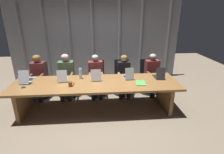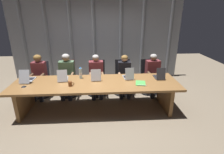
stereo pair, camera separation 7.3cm
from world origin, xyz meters
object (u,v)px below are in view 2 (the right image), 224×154
object	(u,v)px
laptop_right_end	(159,76)
water_bottle_primary	(81,73)
person_right_end	(153,72)
office_chair_left_end	(41,83)
person_center	(96,73)
laptop_left_mid	(63,78)
person_left_end	(38,74)
coffee_mug_near	(70,84)
spiral_notepad	(141,83)
laptop_center	(96,77)
office_chair_right_end	(149,80)
person_right_mid	(124,73)
office_chair_right_mid	(123,81)
office_chair_center	(97,81)
office_chair_left_mid	(69,82)
laptop_right_mid	(128,76)
conference_mic_left_side	(24,86)
person_left_mid	(67,73)
laptop_left_end	(28,79)

from	to	relation	value
laptop_right_end	water_bottle_primary	xyz separation A→B (m)	(-1.94, 0.13, 0.07)
laptop_right_end	person_right_end	bearing A→B (deg)	-3.87
office_chair_left_end	person_center	bearing A→B (deg)	80.50
laptop_left_mid	person_left_end	bearing A→B (deg)	45.28
water_bottle_primary	coffee_mug_near	distance (m)	0.52
laptop_left_mid	spiral_notepad	world-z (taller)	laptop_left_mid
laptop_center	office_chair_right_end	bearing A→B (deg)	-67.66
person_left_end	person_right_mid	distance (m)	2.36
office_chair_right_mid	person_right_mid	distance (m)	0.33
office_chair_left_end	office_chair_right_mid	distance (m)	2.37
office_chair_center	office_chair_left_mid	bearing A→B (deg)	-86.73
laptop_right_mid	coffee_mug_near	distance (m)	1.42
office_chair_left_end	water_bottle_primary	xyz separation A→B (m)	(1.21, -0.66, 0.50)
conference_mic_left_side	laptop_right_mid	bearing A→B (deg)	8.92
office_chair_right_mid	person_right_end	size ratio (longest dim) A/B	0.82
laptop_center	person_left_mid	bearing A→B (deg)	49.45
office_chair_center	office_chair_right_end	world-z (taller)	office_chair_right_end
office_chair_left_mid	person_left_mid	distance (m)	0.37
laptop_left_end	office_chair_right_end	distance (m)	3.30
laptop_left_end	coffee_mug_near	world-z (taller)	laptop_left_end
laptop_right_mid	person_left_end	xyz separation A→B (m)	(-2.38, 0.59, -0.10)
person_left_mid	coffee_mug_near	distance (m)	1.02
laptop_right_end	coffee_mug_near	distance (m)	2.16
laptop_right_end	person_right_end	distance (m)	0.64
person_left_end	person_right_mid	bearing A→B (deg)	92.63
laptop_left_mid	laptop_center	size ratio (longest dim) A/B	1.09
laptop_center	person_left_end	size ratio (longest dim) A/B	0.31
water_bottle_primary	spiral_notepad	bearing A→B (deg)	-17.09
laptop_right_mid	office_chair_center	bearing A→B (deg)	39.87
laptop_right_end	office_chair_left_end	distance (m)	3.28
person_right_end	conference_mic_left_side	distance (m)	3.34
laptop_right_end	person_right_mid	size ratio (longest dim) A/B	0.32
laptop_right_end	office_chair_left_end	size ratio (longest dim) A/B	0.39
office_chair_left_end	conference_mic_left_side	xyz separation A→B (m)	(0.01, -1.12, 0.39)
laptop_left_end	person_right_end	size ratio (longest dim) A/B	0.39
office_chair_left_end	office_chair_right_end	world-z (taller)	office_chair_right_end
laptop_right_mid	person_left_mid	world-z (taller)	person_left_mid
office_chair_left_end	coffee_mug_near	distance (m)	1.59
laptop_left_mid	office_chair_left_end	size ratio (longest dim) A/B	0.43
conference_mic_left_side	person_right_end	bearing A→B (deg)	16.71
office_chair_right_mid	person_center	xyz separation A→B (m)	(-0.78, -0.16, 0.30)
office_chair_left_mid	office_chair_center	bearing A→B (deg)	80.15
office_chair_left_end	office_chair_center	distance (m)	1.60
laptop_right_mid	office_chair_right_end	xyz separation A→B (m)	(0.76, 0.75, -0.42)
office_chair_left_end	office_chair_center	xyz separation A→B (m)	(1.60, 0.00, 0.01)
laptop_right_mid	office_chair_center	size ratio (longest dim) A/B	0.40
person_center	person_right_end	bearing A→B (deg)	86.52
person_left_end	spiral_notepad	distance (m)	2.78
person_left_end	person_left_mid	size ratio (longest dim) A/B	0.99
office_chair_center	coffee_mug_near	distance (m)	1.34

